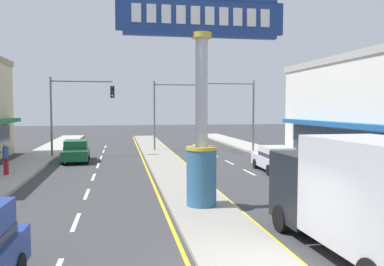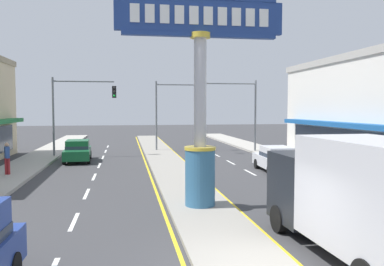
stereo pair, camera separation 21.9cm
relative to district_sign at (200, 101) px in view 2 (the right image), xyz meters
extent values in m
cube|color=gray|center=(0.00, 12.25, -4.04)|extent=(2.46, 52.00, 0.14)
cube|color=#ADA89E|center=(-9.21, 10.25, -4.02)|extent=(2.77, 60.00, 0.18)
cube|color=#ADA89E|center=(9.21, 10.25, -4.02)|extent=(2.77, 60.00, 0.18)
cube|color=silver|center=(-4.53, -0.95, -4.11)|extent=(0.14, 2.20, 0.01)
cube|color=silver|center=(-4.53, 3.45, -4.11)|extent=(0.14, 2.20, 0.01)
cube|color=silver|center=(-4.53, 7.85, -4.11)|extent=(0.14, 2.20, 0.01)
cube|color=silver|center=(-4.53, 12.25, -4.11)|extent=(0.14, 2.20, 0.01)
cube|color=silver|center=(-4.53, 16.65, -4.11)|extent=(0.14, 2.20, 0.01)
cube|color=silver|center=(-4.53, 21.05, -4.11)|extent=(0.14, 2.20, 0.01)
cube|color=silver|center=(-4.53, 25.45, -4.11)|extent=(0.14, 2.20, 0.01)
cube|color=silver|center=(4.53, -0.95, -4.11)|extent=(0.14, 2.20, 0.01)
cube|color=silver|center=(4.53, 3.45, -4.11)|extent=(0.14, 2.20, 0.01)
cube|color=silver|center=(4.53, 7.85, -4.11)|extent=(0.14, 2.20, 0.01)
cube|color=silver|center=(4.53, 12.25, -4.11)|extent=(0.14, 2.20, 0.01)
cube|color=silver|center=(4.53, 16.65, -4.11)|extent=(0.14, 2.20, 0.01)
cube|color=silver|center=(4.53, 21.05, -4.11)|extent=(0.14, 2.20, 0.01)
cube|color=silver|center=(4.53, 25.45, -4.11)|extent=(0.14, 2.20, 0.01)
cube|color=yellow|center=(-1.41, 12.25, -4.11)|extent=(0.12, 52.00, 0.01)
cube|color=yellow|center=(1.41, 12.25, -4.11)|extent=(0.12, 52.00, 0.01)
cylinder|color=#33668C|center=(0.00, 0.00, -2.91)|extent=(1.14, 1.14, 2.13)
cylinder|color=gold|center=(0.00, 0.00, -1.79)|extent=(1.19, 1.19, 0.12)
cylinder|color=#B7B7BC|center=(0.00, 0.00, 0.34)|extent=(0.47, 0.47, 4.37)
cylinder|color=gold|center=(0.00, 0.00, 2.42)|extent=(0.75, 0.75, 0.20)
cube|color=navy|center=(0.00, 0.00, 3.12)|extent=(6.30, 0.24, 1.19)
cube|color=navy|center=(0.00, 0.00, 2.44)|extent=(5.80, 0.29, 0.16)
cube|color=white|center=(-2.41, -0.15, 3.12)|extent=(0.34, 0.06, 0.66)
cube|color=white|center=(-1.87, -0.15, 3.12)|extent=(0.34, 0.06, 0.66)
cube|color=white|center=(-1.34, -0.15, 3.12)|extent=(0.34, 0.06, 0.66)
cube|color=white|center=(-0.80, -0.15, 3.12)|extent=(0.34, 0.06, 0.66)
cube|color=white|center=(-0.27, -0.15, 3.12)|extent=(0.34, 0.06, 0.66)
cube|color=white|center=(0.27, -0.15, 3.12)|extent=(0.34, 0.06, 0.66)
cube|color=white|center=(0.80, -0.15, 3.12)|extent=(0.34, 0.06, 0.66)
cube|color=white|center=(1.34, -0.15, 3.12)|extent=(0.34, 0.06, 0.66)
cube|color=white|center=(1.87, -0.15, 3.12)|extent=(0.34, 0.06, 0.66)
cube|color=white|center=(2.41, -0.15, 3.12)|extent=(0.34, 0.06, 0.66)
cube|color=#195193|center=(10.27, 6.79, -1.29)|extent=(0.90, 17.17, 0.30)
cube|color=#283342|center=(10.68, 6.79, -2.61)|extent=(0.08, 16.56, 2.00)
cylinder|color=slate|center=(-8.23, 17.06, -1.01)|extent=(0.16, 0.16, 6.20)
cylinder|color=slate|center=(-5.92, 17.06, 1.79)|extent=(4.62, 0.12, 0.12)
cube|color=black|center=(-3.61, 16.90, 0.98)|extent=(0.32, 0.24, 0.92)
sphere|color=black|center=(-3.61, 16.76, 1.28)|extent=(0.17, 0.17, 0.17)
sphere|color=black|center=(-3.61, 16.76, 0.98)|extent=(0.17, 0.17, 0.17)
sphere|color=#19D83F|center=(-3.61, 16.76, 0.68)|extent=(0.17, 0.17, 0.17)
cylinder|color=slate|center=(8.23, 17.88, -1.01)|extent=(0.16, 0.16, 6.20)
cylinder|color=slate|center=(5.92, 17.88, 1.79)|extent=(4.62, 0.12, 0.12)
cube|color=black|center=(3.61, 17.72, 0.98)|extent=(0.32, 0.24, 0.92)
sphere|color=black|center=(3.61, 17.58, 1.28)|extent=(0.17, 0.17, 0.17)
sphere|color=black|center=(3.61, 17.58, 0.98)|extent=(0.17, 0.17, 0.17)
sphere|color=#19D83F|center=(3.61, 17.58, 0.68)|extent=(0.17, 0.17, 0.17)
cylinder|color=slate|center=(-0.08, 20.23, -1.01)|extent=(0.16, 0.16, 6.20)
cylinder|color=slate|center=(1.90, 20.23, 1.79)|extent=(3.96, 0.12, 0.12)
cube|color=black|center=(3.88, 20.07, 0.98)|extent=(0.32, 0.24, 0.92)
sphere|color=black|center=(3.88, 19.93, 1.28)|extent=(0.17, 0.17, 0.17)
sphere|color=black|center=(3.88, 19.93, 0.98)|extent=(0.17, 0.17, 0.17)
sphere|color=#19D83F|center=(3.88, 19.93, 0.68)|extent=(0.17, 0.17, 0.17)
cube|color=black|center=(2.85, -3.36, -2.70)|extent=(2.16, 2.06, 2.10)
cube|color=#283342|center=(2.82, -2.40, -2.40)|extent=(1.85, 0.13, 0.90)
cylinder|color=black|center=(1.88, -3.19, -3.69)|extent=(0.28, 0.85, 0.84)
cylinder|color=black|center=(3.81, -3.13, -3.69)|extent=(0.28, 0.85, 0.84)
cube|color=silver|center=(6.18, 7.89, -3.51)|extent=(1.95, 4.37, 0.66)
cube|color=silver|center=(6.17, 7.72, -2.88)|extent=(1.64, 2.22, 0.60)
cube|color=#283342|center=(6.17, 7.72, -3.06)|extent=(1.68, 2.24, 0.24)
cylinder|color=black|center=(5.43, 9.26, -3.80)|extent=(0.25, 0.63, 0.62)
cylinder|color=black|center=(7.05, 9.19, -3.80)|extent=(0.25, 0.63, 0.62)
cylinder|color=black|center=(5.31, 6.59, -3.80)|extent=(0.25, 0.63, 0.62)
cylinder|color=black|center=(6.93, 6.52, -3.80)|extent=(0.25, 0.63, 0.62)
cube|color=#14562D|center=(-6.18, 14.52, -3.51)|extent=(1.99, 4.39, 0.66)
cube|color=#14562D|center=(-6.19, 14.69, -2.88)|extent=(1.66, 2.23, 0.60)
cube|color=#283342|center=(-6.19, 14.69, -3.06)|extent=(1.70, 2.25, 0.24)
cylinder|color=black|center=(-5.30, 13.23, -3.80)|extent=(0.25, 0.63, 0.62)
cylinder|color=black|center=(-6.92, 13.14, -3.80)|extent=(0.25, 0.63, 0.62)
cylinder|color=black|center=(-5.44, 15.89, -3.80)|extent=(0.25, 0.63, 0.62)
cylinder|color=black|center=(-7.06, 15.80, -3.80)|extent=(0.25, 0.63, 0.62)
cylinder|color=maroon|center=(-9.29, 8.38, -3.48)|extent=(0.14, 0.14, 0.91)
cylinder|color=maroon|center=(-9.15, 8.38, -3.48)|extent=(0.14, 0.14, 0.91)
cube|color=#2D4C8C|center=(-9.22, 8.38, -2.71)|extent=(0.37, 0.46, 0.63)
sphere|color=tan|center=(-9.22, 8.38, -2.28)|extent=(0.22, 0.22, 0.22)
camera|label=1|loc=(-3.00, -14.55, -0.26)|focal=36.94mm
camera|label=2|loc=(-2.78, -14.59, -0.26)|focal=36.94mm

